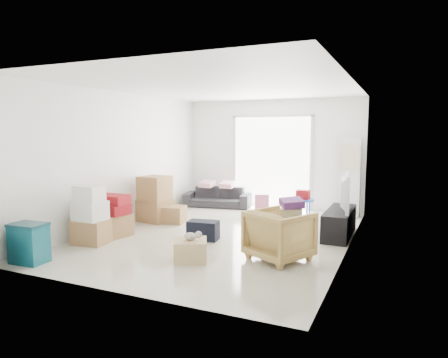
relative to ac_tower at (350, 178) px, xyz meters
name	(u,v)px	position (x,y,z in m)	size (l,w,h in m)	color
room_shell	(223,162)	(-1.95, -2.65, 0.48)	(4.98, 6.48, 3.18)	beige
sliding_door	(271,158)	(-1.95, 0.33, 0.37)	(2.10, 0.04, 2.33)	white
ac_tower	(350,178)	(0.00, 0.00, 0.00)	(0.45, 0.30, 1.75)	silver
tv_console	(339,223)	(0.05, -1.86, -0.63)	(0.44, 1.46, 0.49)	black
television	(340,206)	(0.05, -1.86, -0.31)	(1.15, 0.66, 0.15)	black
sofa	(217,194)	(-3.23, -0.15, -0.55)	(1.68, 0.49, 0.66)	#232328
pillow_left	(207,178)	(-3.50, -0.20, -0.15)	(0.40, 0.31, 0.13)	#D39AAF
pillow_right	(227,179)	(-2.96, -0.12, -0.16)	(0.33, 0.26, 0.11)	#D39AAF
armchair	(280,233)	(-0.56, -3.67, -0.46)	(0.81, 0.75, 0.83)	tan
storage_bins	(29,243)	(-3.85, -5.29, -0.58)	(0.53, 0.39, 0.58)	#0E4C5B
box_stack_a	(90,218)	(-3.75, -4.13, -0.42)	(0.61, 0.53, 1.00)	#9E7C47
box_stack_b	(112,217)	(-3.75, -3.59, -0.52)	(0.68, 0.66, 0.77)	#9E7C47
box_stack_c	(155,199)	(-3.72, -2.23, -0.40)	(0.74, 0.65, 0.97)	#9E7C47
loose_box	(174,215)	(-3.27, -2.20, -0.70)	(0.42, 0.42, 0.35)	#9E7C47
duffel_bag	(203,230)	(-2.11, -3.13, -0.71)	(0.53, 0.32, 0.34)	black
ottoman	(291,217)	(-0.93, -1.55, -0.68)	(0.39, 0.39, 0.39)	olive
blanket	(292,205)	(-0.93, -1.55, -0.42)	(0.42, 0.42, 0.14)	#3E1C46
kids_table	(303,198)	(-0.93, -0.57, -0.44)	(0.49, 0.49, 0.62)	blue
toy_walker	(261,209)	(-1.87, -0.70, -0.75)	(0.42, 0.39, 0.47)	silver
wood_crate	(191,250)	(-1.75, -4.24, -0.72)	(0.47, 0.47, 0.31)	tan
plush_bunny	(193,236)	(-1.72, -4.24, -0.50)	(0.27, 0.15, 0.14)	#B2ADA8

